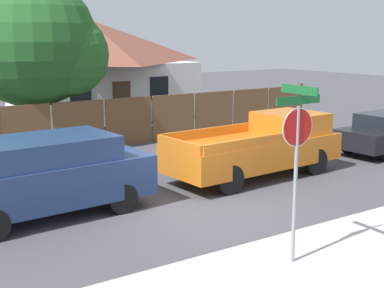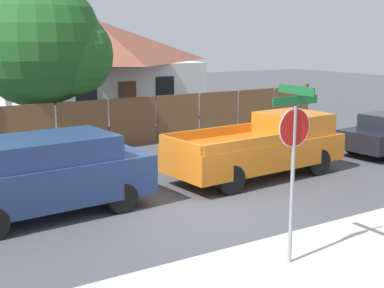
{
  "view_description": "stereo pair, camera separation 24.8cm",
  "coord_description": "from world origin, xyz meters",
  "px_view_note": "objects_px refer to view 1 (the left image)",
  "views": [
    {
      "loc": [
        -7.0,
        -9.79,
        4.08
      ],
      "look_at": [
        -0.28,
        0.37,
        1.6
      ],
      "focal_mm": 50.0,
      "sensor_mm": 36.0,
      "label": 1
    },
    {
      "loc": [
        -6.79,
        -9.93,
        4.08
      ],
      "look_at": [
        -0.28,
        0.37,
        1.6
      ],
      "focal_mm": 50.0,
      "sensor_mm": 36.0,
      "label": 2
    }
  ],
  "objects_px": {
    "oak_tree": "(38,44)",
    "orange_pickup": "(260,147)",
    "house": "(89,66)",
    "red_suv": "(43,174)",
    "stop_sign": "(297,144)"
  },
  "relations": [
    {
      "from": "oak_tree",
      "to": "orange_pickup",
      "type": "xyz_separation_m",
      "value": [
        3.97,
        -7.59,
        -2.88
      ]
    },
    {
      "from": "oak_tree",
      "to": "red_suv",
      "type": "distance_m",
      "value": 8.47
    },
    {
      "from": "red_suv",
      "to": "house",
      "type": "bearing_deg",
      "value": 59.81
    },
    {
      "from": "oak_tree",
      "to": "red_suv",
      "type": "relative_size",
      "value": 1.26
    },
    {
      "from": "oak_tree",
      "to": "orange_pickup",
      "type": "bearing_deg",
      "value": -62.38
    },
    {
      "from": "red_suv",
      "to": "orange_pickup",
      "type": "xyz_separation_m",
      "value": [
        6.46,
        0.02,
        -0.11
      ]
    },
    {
      "from": "oak_tree",
      "to": "stop_sign",
      "type": "bearing_deg",
      "value": -87.82
    },
    {
      "from": "house",
      "to": "red_suv",
      "type": "distance_m",
      "value": 16.26
    },
    {
      "from": "orange_pickup",
      "to": "oak_tree",
      "type": "bearing_deg",
      "value": 114.0
    },
    {
      "from": "stop_sign",
      "to": "oak_tree",
      "type": "bearing_deg",
      "value": 93.59
    },
    {
      "from": "oak_tree",
      "to": "orange_pickup",
      "type": "distance_m",
      "value": 9.04
    },
    {
      "from": "orange_pickup",
      "to": "stop_sign",
      "type": "xyz_separation_m",
      "value": [
        -3.49,
        -5.02,
        1.32
      ]
    },
    {
      "from": "house",
      "to": "red_suv",
      "type": "height_order",
      "value": "house"
    },
    {
      "from": "orange_pickup",
      "to": "stop_sign",
      "type": "height_order",
      "value": "stop_sign"
    },
    {
      "from": "red_suv",
      "to": "stop_sign",
      "type": "xyz_separation_m",
      "value": [
        2.97,
        -5.0,
        1.21
      ]
    }
  ]
}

